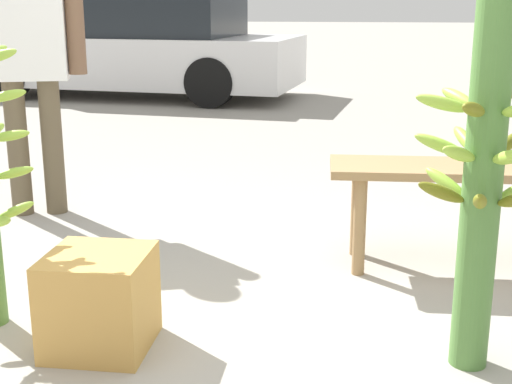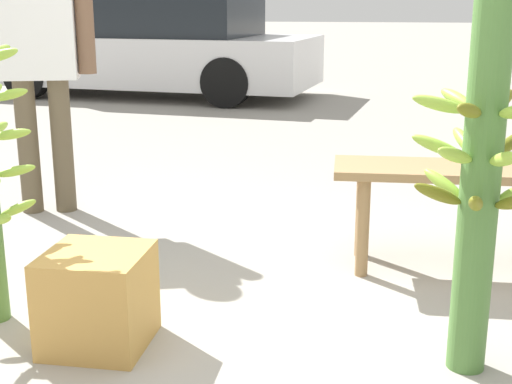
{
  "view_description": "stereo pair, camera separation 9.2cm",
  "coord_description": "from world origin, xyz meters",
  "px_view_note": "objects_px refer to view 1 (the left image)",
  "views": [
    {
      "loc": [
        0.39,
        -2.34,
        1.27
      ],
      "look_at": [
        0.02,
        0.42,
        0.51
      ],
      "focal_mm": 50.0,
      "sensor_mm": 36.0,
      "label": 1
    },
    {
      "loc": [
        0.48,
        -2.33,
        1.27
      ],
      "look_at": [
        0.02,
        0.42,
        0.51
      ],
      "focal_mm": 50.0,
      "sensor_mm": 36.0,
      "label": 2
    }
  ],
  "objects_px": {
    "banana_stalk_center": "(485,155)",
    "produce_crate": "(100,301)",
    "vendor_person": "(27,52)",
    "parked_car": "(134,48)",
    "market_bench": "(497,182)"
  },
  "relations": [
    {
      "from": "banana_stalk_center",
      "to": "produce_crate",
      "type": "xyz_separation_m",
      "value": [
        -1.35,
        -0.05,
        -0.58
      ]
    },
    {
      "from": "vendor_person",
      "to": "parked_car",
      "type": "relative_size",
      "value": 0.35
    },
    {
      "from": "produce_crate",
      "to": "banana_stalk_center",
      "type": "bearing_deg",
      "value": 2.15
    },
    {
      "from": "vendor_person",
      "to": "market_bench",
      "type": "height_order",
      "value": "vendor_person"
    },
    {
      "from": "market_bench",
      "to": "produce_crate",
      "type": "height_order",
      "value": "market_bench"
    },
    {
      "from": "vendor_person",
      "to": "parked_car",
      "type": "height_order",
      "value": "vendor_person"
    },
    {
      "from": "vendor_person",
      "to": "market_bench",
      "type": "distance_m",
      "value": 2.69
    },
    {
      "from": "banana_stalk_center",
      "to": "parked_car",
      "type": "relative_size",
      "value": 0.33
    },
    {
      "from": "banana_stalk_center",
      "to": "market_bench",
      "type": "bearing_deg",
      "value": 75.77
    },
    {
      "from": "banana_stalk_center",
      "to": "vendor_person",
      "type": "xyz_separation_m",
      "value": [
        -2.32,
        1.58,
        0.21
      ]
    },
    {
      "from": "parked_car",
      "to": "produce_crate",
      "type": "xyz_separation_m",
      "value": [
        2.0,
        -7.06,
        -0.45
      ]
    },
    {
      "from": "produce_crate",
      "to": "vendor_person",
      "type": "bearing_deg",
      "value": 120.67
    },
    {
      "from": "banana_stalk_center",
      "to": "parked_car",
      "type": "bearing_deg",
      "value": 115.57
    },
    {
      "from": "parked_car",
      "to": "produce_crate",
      "type": "height_order",
      "value": "parked_car"
    },
    {
      "from": "vendor_person",
      "to": "produce_crate",
      "type": "distance_m",
      "value": 2.06
    }
  ]
}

